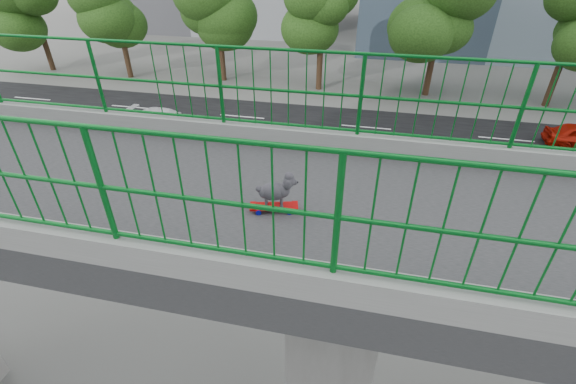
# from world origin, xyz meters

# --- Properties ---
(road) EXTENTS (18.00, 90.00, 0.02)m
(road) POSITION_xyz_m (-13.00, 0.00, 0.01)
(road) COLOR black
(road) RESTS_ON ground
(footbridge) EXTENTS (3.00, 24.00, 7.00)m
(footbridge) POSITION_xyz_m (0.00, 0.00, 5.22)
(footbridge) COLOR #2D2D2F
(footbridge) RESTS_ON ground
(railing) EXTENTS (3.00, 24.00, 1.42)m
(railing) POSITION_xyz_m (0.00, 0.00, 7.21)
(railing) COLOR gray
(railing) RESTS_ON footbridge
(street_trees) EXTENTS (5.30, 60.40, 7.26)m
(street_trees) POSITION_xyz_m (-26.03, 1.06, 4.72)
(street_trees) COLOR black
(street_trees) RESTS_ON ground
(skateboard) EXTENTS (0.29, 0.57, 0.07)m
(skateboard) POSITION_xyz_m (0.27, -0.80, 7.05)
(skateboard) COLOR red
(skateboard) RESTS_ON footbridge
(poodle) EXTENTS (0.26, 0.46, 0.39)m
(poodle) POSITION_xyz_m (0.26, -0.77, 7.28)
(poodle) COLOR #2B282D
(poodle) RESTS_ON skateboard
(car_1) EXTENTS (1.63, 4.67, 1.54)m
(car_1) POSITION_xyz_m (-9.20, 1.97, 0.77)
(car_1) COLOR #9B9BA0
(car_1) RESTS_ON ground
(car_2) EXTENTS (2.38, 5.16, 1.43)m
(car_2) POSITION_xyz_m (-12.40, -5.31, 0.72)
(car_2) COLOR #9B9BA0
(car_2) RESTS_ON ground
(car_3) EXTENTS (1.95, 4.80, 1.39)m
(car_3) POSITION_xyz_m (-15.60, -11.54, 0.70)
(car_3) COLOR white
(car_3) RESTS_ON ground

